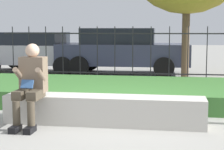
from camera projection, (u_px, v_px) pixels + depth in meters
ground_plane at (120, 125)px, 5.73m from camera, size 60.00×60.00×0.00m
stone_bench at (104, 112)px, 5.74m from camera, size 3.08×0.48×0.44m
person_seated_reader at (31, 82)px, 5.58m from camera, size 0.42×0.73×1.24m
grass_berm at (134, 92)px, 7.71m from camera, size 9.54×2.69×0.34m
iron_fence at (142, 55)px, 9.71m from camera, size 7.54×0.03×1.53m
car_parked_left at (36, 51)px, 12.74m from camera, size 4.02×2.11×1.35m
car_parked_center at (123, 50)px, 12.19m from camera, size 4.23×2.01×1.49m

